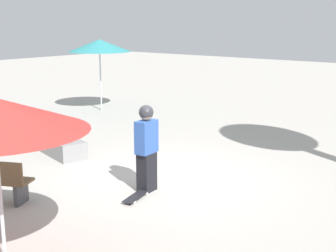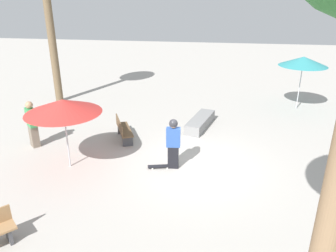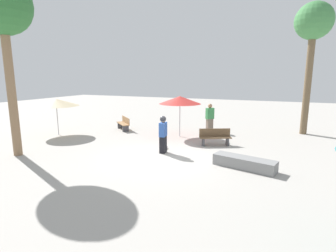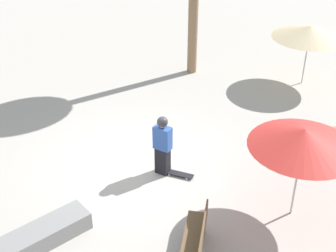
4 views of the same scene
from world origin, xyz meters
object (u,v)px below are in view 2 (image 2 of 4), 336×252
skater_main (173,142)px  shade_umbrella_teal (303,61)px  skateboard (160,166)px  bench_far (123,130)px  bystander_watching (32,124)px  concrete_ledge (200,122)px  shade_umbrella_red (63,106)px

skater_main → shade_umbrella_teal: shade_umbrella_teal is taller
skateboard → bench_far: bearing=-62.2°
bystander_watching → bench_far: bearing=62.2°
skater_main → bystander_watching: size_ratio=0.96×
bystander_watching → skateboard: bearing=32.6°
concrete_ledge → bench_far: bench_far is taller
shade_umbrella_red → shade_umbrella_teal: shade_umbrella_teal is taller
skater_main → shade_umbrella_red: 3.70m
skateboard → bystander_watching: bearing=-24.8°
skater_main → shade_umbrella_teal: size_ratio=0.66×
bench_far → skater_main: bearing=24.7°
shade_umbrella_teal → bench_far: bearing=123.4°
skateboard → bench_far: size_ratio=0.50×
skater_main → shade_umbrella_red: shade_umbrella_red is taller
bench_far → shade_umbrella_teal: (5.04, -7.63, 1.98)m
concrete_ledge → skater_main: bearing=169.8°
skater_main → shade_umbrella_red: size_ratio=0.71×
skater_main → bystander_watching: bearing=-13.3°
bench_far → shade_umbrella_red: shade_umbrella_red is taller
bench_far → bystander_watching: bystander_watching is taller
shade_umbrella_teal → skater_main: bearing=142.3°
concrete_ledge → bystander_watching: (-2.92, 6.13, 0.68)m
bench_far → shade_umbrella_teal: 9.35m
skater_main → skateboard: (-0.13, 0.44, -0.87)m
skater_main → concrete_ledge: skater_main is taller
shade_umbrella_teal → bystander_watching: size_ratio=1.46×
shade_umbrella_red → bystander_watching: size_ratio=1.35×
skateboard → shade_umbrella_red: 3.69m
skateboard → bench_far: 2.76m
bench_far → bystander_watching: size_ratio=0.91×
concrete_ledge → shade_umbrella_red: (-4.21, 4.13, 1.93)m
shade_umbrella_red → skater_main: bearing=-82.1°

